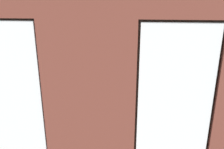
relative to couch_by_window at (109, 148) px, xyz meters
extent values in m
cube|color=brown|center=(0.16, -2.21, -0.38)|extent=(6.58, 6.48, 0.10)
cube|color=brown|center=(0.16, 0.65, 1.33)|extent=(1.27, 0.16, 3.32)
cube|color=white|center=(-0.96, 0.69, 1.27)|extent=(0.91, 0.03, 1.99)
cube|color=#38281E|center=(-0.96, 0.63, 1.27)|extent=(0.97, 0.04, 2.05)
cube|color=white|center=(1.28, 0.69, 1.27)|extent=(0.91, 0.03, 1.99)
cube|color=#38281E|center=(1.28, 0.63, 1.27)|extent=(0.97, 0.04, 2.05)
cube|color=black|center=(0.16, 0.56, 1.41)|extent=(0.42, 0.03, 0.57)
cube|color=#A33875|center=(0.16, 0.55, 1.41)|extent=(0.36, 0.01, 0.51)
cube|color=silver|center=(3.10, -2.01, 1.33)|extent=(0.10, 5.48, 3.32)
cube|color=black|center=(0.00, 0.28, 0.28)|extent=(1.82, 0.24, 0.38)
cube|color=black|center=(-0.80, -0.05, 0.19)|extent=(0.22, 0.85, 0.24)
cube|color=black|center=(0.80, -0.05, 0.19)|extent=(0.22, 0.85, 0.24)
cube|color=black|center=(-0.35, -0.09, 0.15)|extent=(0.64, 0.65, 0.12)
cube|color=black|center=(0.35, -0.09, 0.15)|extent=(0.64, 0.65, 0.12)
cube|color=black|center=(-2.08, -1.98, -0.12)|extent=(1.01, 2.01, 0.42)
cube|color=black|center=(-2.40, -1.95, 0.28)|extent=(0.41, 1.95, 0.38)
cube|color=black|center=(-2.15, -2.83, 0.19)|extent=(0.87, 0.29, 0.24)
cube|color=black|center=(-2.00, -1.12, 0.19)|extent=(0.87, 0.29, 0.24)
cube|color=black|center=(-2.07, -2.36, 0.15)|extent=(0.70, 0.74, 0.12)
cube|color=black|center=(-2.01, -1.61, 0.15)|extent=(0.70, 0.74, 0.12)
cube|color=#A87547|center=(0.39, -2.66, 0.10)|extent=(1.27, 0.89, 0.04)
cube|color=#A87547|center=(-0.18, -3.04, -0.13)|extent=(0.07, 0.07, 0.41)
cube|color=#A87547|center=(0.97, -3.04, -0.13)|extent=(0.07, 0.07, 0.41)
cube|color=#A87547|center=(-0.18, -2.27, -0.13)|extent=(0.07, 0.07, 0.41)
cube|color=#A87547|center=(0.97, -2.27, -0.13)|extent=(0.07, 0.07, 0.41)
cylinder|color=#33567F|center=(0.55, -2.77, 0.16)|extent=(0.08, 0.08, 0.09)
cylinder|color=#B7333D|center=(0.39, -2.66, 0.18)|extent=(0.08, 0.08, 0.12)
cylinder|color=brown|center=(0.30, -2.52, 0.17)|extent=(0.15, 0.15, 0.11)
sphere|color=#1E5B28|center=(0.30, -2.52, 0.31)|extent=(0.18, 0.18, 0.18)
cube|color=#B2B2B7|center=(0.04, -2.81, 0.13)|extent=(0.16, 0.15, 0.02)
cube|color=black|center=(0.78, -2.52, 0.13)|extent=(0.07, 0.17, 0.02)
cube|color=black|center=(2.80, -1.71, -0.04)|extent=(1.23, 0.42, 0.59)
cube|color=black|center=(2.80, -1.71, 0.28)|extent=(0.42, 0.20, 0.05)
cube|color=black|center=(2.80, -1.71, 0.34)|extent=(0.06, 0.04, 0.06)
cube|color=black|center=(2.80, -1.71, 0.65)|extent=(0.96, 0.04, 0.55)
cube|color=black|center=(2.80, -1.73, 0.65)|extent=(0.91, 0.01, 0.50)
cylinder|color=olive|center=(1.26, -4.11, -0.19)|extent=(0.49, 0.49, 0.28)
ellipsoid|color=silver|center=(1.26, -4.11, 0.14)|extent=(1.09, 1.09, 0.44)
ellipsoid|color=navy|center=(1.34, -4.11, 0.25)|extent=(0.44, 0.44, 0.18)
cylinder|color=gray|center=(-2.28, -4.45, -0.15)|extent=(0.31, 0.31, 0.36)
cylinder|color=brown|center=(-2.28, -4.45, 0.26)|extent=(0.06, 0.06, 0.45)
cone|color=#3D8E42|center=(-2.05, -4.43, 0.69)|extent=(0.55, 0.19, 0.51)
cone|color=#3D8E42|center=(-2.17, -4.33, 0.75)|extent=(0.38, 0.42, 0.59)
cone|color=#3D8E42|center=(-2.35, -4.29, 0.74)|extent=(0.30, 0.47, 0.58)
cone|color=#3D8E42|center=(-2.42, -4.36, 0.74)|extent=(0.45, 0.36, 0.58)
cone|color=#3D8E42|center=(-2.44, -4.50, 0.74)|extent=(0.47, 0.25, 0.58)
cone|color=#3D8E42|center=(-2.34, -4.65, 0.71)|extent=(0.29, 0.52, 0.55)
cone|color=#3D8E42|center=(-2.19, -4.62, 0.73)|extent=(0.34, 0.49, 0.57)
ellipsoid|color=#337F38|center=(-1.36, -0.05, 0.29)|extent=(0.51, 0.51, 0.32)
cylinder|color=brown|center=(-1.73, -3.40, -0.25)|extent=(0.18, 0.18, 0.17)
cylinder|color=brown|center=(-1.73, -3.40, -0.08)|extent=(0.03, 0.03, 0.17)
ellipsoid|color=#3D8E42|center=(-1.73, -3.40, 0.13)|extent=(0.35, 0.35, 0.24)
cylinder|color=gray|center=(2.25, -0.64, -0.19)|extent=(0.30, 0.30, 0.28)
cylinder|color=brown|center=(2.25, -0.64, 0.18)|extent=(0.05, 0.05, 0.45)
cone|color=#3D8E42|center=(2.46, -0.68, 0.69)|extent=(0.59, 0.28, 0.68)
cone|color=#3D8E42|center=(2.21, -0.38, 0.65)|extent=(0.26, 0.66, 0.62)
cone|color=#3D8E42|center=(2.06, -0.65, 0.71)|extent=(0.53, 0.19, 0.70)
cone|color=#3D8E42|center=(2.21, -0.90, 0.65)|extent=(0.25, 0.66, 0.62)
cylinder|color=gray|center=(2.50, -4.40, -0.16)|extent=(0.31, 0.31, 0.33)
cylinder|color=brown|center=(2.50, -4.40, 0.17)|extent=(0.06, 0.06, 0.33)
cone|color=#1E5B28|center=(2.64, -4.38, 0.51)|extent=(0.41, 0.21, 0.44)
cone|color=#1E5B28|center=(2.58, -4.26, 0.48)|extent=(0.32, 0.44, 0.41)
cone|color=#1E5B28|center=(2.47, -4.26, 0.50)|extent=(0.22, 0.42, 0.43)
cone|color=#1E5B28|center=(2.38, -4.33, 0.51)|extent=(0.40, 0.32, 0.44)
cone|color=#1E5B28|center=(2.35, -4.47, 0.49)|extent=(0.44, 0.31, 0.41)
cone|color=#1E5B28|center=(2.47, -4.58, 0.47)|extent=(0.20, 0.46, 0.38)
cone|color=#1E5B28|center=(2.58, -4.51, 0.51)|extent=(0.34, 0.38, 0.45)
cylinder|color=#47423D|center=(2.09, 0.10, -0.17)|extent=(0.34, 0.34, 0.33)
camera|label=1|loc=(-0.58, 3.30, 2.44)|focal=35.00mm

